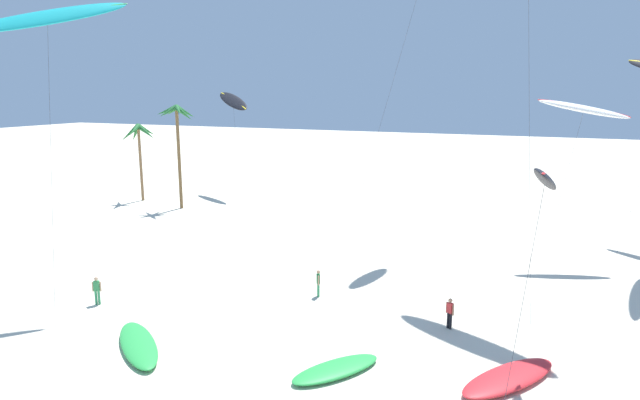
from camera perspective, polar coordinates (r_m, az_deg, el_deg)
palm_tree_0 at (r=61.16m, az=-18.55°, el=6.33°), size 4.13×4.61×8.34m
palm_tree_1 at (r=55.76m, az=-14.84°, el=8.12°), size 3.74×3.97×10.43m
flying_kite_0 at (r=20.78m, az=22.65°, el=1.99°), size 1.39×8.57×9.81m
flying_kite_1 at (r=40.81m, az=26.06°, el=8.61°), size 6.06×3.88×11.47m
flying_kite_5 at (r=62.54m, az=-9.15°, el=10.27°), size 6.51×5.95×12.04m
flying_kite_6 at (r=32.69m, az=-26.81°, el=16.79°), size 6.00×6.47×16.87m
grounded_kite_0 at (r=27.37m, az=-18.61°, el=-14.22°), size 5.08×4.57×0.41m
grounded_kite_1 at (r=24.08m, az=1.70°, el=-17.38°), size 3.61×4.37×0.35m
grounded_kite_3 at (r=24.66m, az=19.30°, el=-17.24°), size 4.31×5.34×0.41m
person_near_left at (r=33.04m, az=-22.46°, el=-8.70°), size 0.46×0.32×1.62m
person_near_right at (r=28.45m, az=13.52°, el=-11.41°), size 0.45×0.33×1.60m
person_far_watcher at (r=31.71m, az=-0.18°, el=-8.65°), size 0.31×0.47×1.61m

